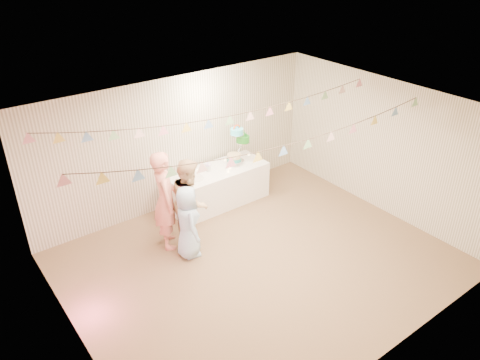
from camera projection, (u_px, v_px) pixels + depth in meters
floor at (259, 262)px, 7.85m from camera, size 6.00×6.00×0.00m
ceiling at (263, 116)px, 6.62m from camera, size 6.00×6.00×0.00m
back_wall at (179, 143)px, 8.99m from camera, size 6.00×6.00×0.00m
front_wall at (396, 281)px, 5.48m from camera, size 6.00×6.00×0.00m
left_wall at (69, 270)px, 5.65m from camera, size 5.00×5.00×0.00m
right_wall at (384, 147)px, 8.82m from camera, size 5.00×5.00×0.00m
table at (218, 186)px, 9.37m from camera, size 2.01×0.81×0.76m
cake_stand at (238, 144)px, 9.34m from camera, size 0.68×0.40×0.76m
cake_bottom at (234, 160)px, 9.36m from camera, size 0.31×0.31×0.15m
cake_middle at (243, 142)px, 9.51m from camera, size 0.27×0.27×0.22m
cake_top_tier at (237, 134)px, 9.17m from camera, size 0.25×0.25×0.19m
platter at (195, 178)px, 8.86m from camera, size 0.33×0.33×0.02m
posy at (208, 167)px, 9.09m from camera, size 0.15×0.15×0.18m
person_adult_a at (166, 200)px, 7.89m from camera, size 0.63×0.76×1.79m
person_adult_b at (190, 201)px, 8.06m from camera, size 0.90×0.97×1.58m
person_child at (188, 222)px, 7.74m from camera, size 0.56×0.72×1.30m
bunting_back at (219, 111)px, 7.51m from camera, size 5.60×1.10×0.40m
bunting_front at (271, 138)px, 6.61m from camera, size 5.60×0.90×0.36m
tealight_0 at (187, 183)px, 8.66m from camera, size 0.04×0.04×0.03m
tealight_1 at (198, 170)px, 9.13m from camera, size 0.04×0.04×0.03m
tealight_2 at (228, 171)px, 9.08m from camera, size 0.04×0.04×0.03m
tealight_3 at (226, 160)px, 9.52m from camera, size 0.04×0.04×0.03m
tealight_4 at (256, 161)px, 9.49m from camera, size 0.04×0.04×0.03m
tealight_5 at (249, 154)px, 9.77m from camera, size 0.04×0.04×0.03m
tealight_6 at (229, 168)px, 9.21m from camera, size 0.04×0.04×0.03m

